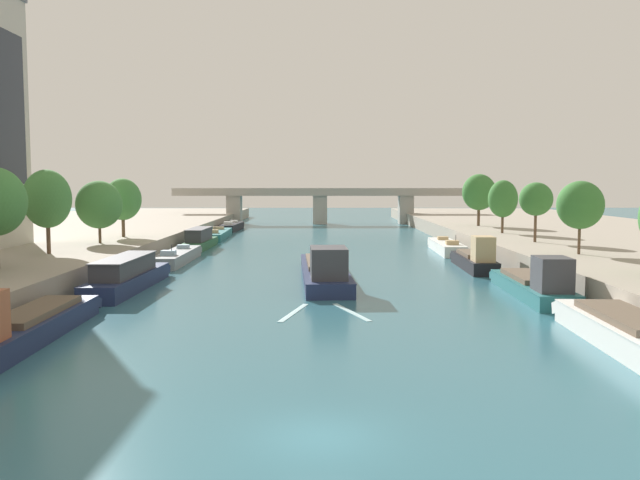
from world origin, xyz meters
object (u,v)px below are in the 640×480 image
moored_boat_left_end (200,240)px  tree_right_far (503,199)px  tree_left_midway (99,205)px  moored_boat_left_midway (128,276)px  moored_boat_left_second (178,256)px  moored_boat_left_lone (216,234)px  barge_midriver (325,270)px  tree_right_end_of_row (479,192)px  tree_left_by_lamp (123,199)px  moored_boat_left_upstream (232,227)px  moored_boat_left_far (18,327)px  tree_right_distant (536,199)px  tree_right_third (580,205)px  bridge_far (320,201)px  moored_boat_right_far (475,259)px  tree_left_nearest (47,199)px  moored_boat_right_midway (534,284)px  moored_boat_right_second (446,247)px

moored_boat_left_end → tree_right_far: 37.38m
tree_left_midway → moored_boat_left_midway: bearing=-65.6°
moored_boat_left_second → moored_boat_left_lone: moored_boat_left_second is taller
barge_midriver → tree_right_end_of_row: 45.66m
barge_midriver → moored_boat_left_second: size_ratio=1.43×
tree_left_by_lamp → tree_right_far: tree_left_by_lamp is taller
tree_left_by_lamp → moored_boat_left_upstream: bearing=80.1°
moored_boat_left_far → tree_left_by_lamp: size_ratio=2.50×
moored_boat_left_upstream → tree_right_distant: tree_right_distant is taller
tree_right_far → tree_left_by_lamp: bearing=-172.8°
moored_boat_left_lone → tree_right_far: 42.10m
tree_right_third → bridge_far: size_ratio=0.11×
moored_boat_right_far → tree_right_far: size_ratio=1.93×
bridge_far → moored_boat_left_second: bearing=-102.6°
moored_boat_left_end → tree_right_distant: size_ratio=2.12×
moored_boat_left_lone → tree_right_distant: (37.46, -30.65, 5.92)m
tree_left_nearest → tree_right_third: tree_left_nearest is taller
barge_midriver → moored_boat_right_midway: size_ratio=1.46×
moored_boat_left_second → bridge_far: bridge_far is taller
barge_midriver → moored_boat_left_far: 26.76m
moored_boat_left_upstream → tree_right_far: (37.17, -34.12, 5.58)m
moored_boat_right_second → tree_right_distant: tree_right_distant is taller
tree_left_midway → tree_right_end_of_row: tree_right_end_of_row is taller
tree_left_by_lamp → tree_right_end_of_row: tree_right_end_of_row is taller
tree_left_nearest → tree_right_end_of_row: (45.55, 37.46, 0.06)m
moored_boat_left_far → moored_boat_left_midway: (0.36, 17.72, 0.10)m
moored_boat_left_far → tree_left_by_lamp: 42.98m
moored_boat_left_end → moored_boat_right_far: moored_boat_right_far is taller
moored_boat_left_lone → tree_right_far: bearing=-26.1°
tree_right_distant → moored_boat_left_second: bearing=-179.9°
tree_left_nearest → moored_boat_left_far: bearing=-71.3°
barge_midriver → moored_boat_right_second: size_ratio=1.50×
bridge_far → tree_left_midway: bearing=-108.4°
moored_boat_left_upstream → tree_left_nearest: bearing=-97.9°
barge_midriver → tree_left_midway: tree_left_midway is taller
moored_boat_left_second → tree_right_distant: (36.61, 0.06, 5.86)m
moored_boat_left_upstream → tree_right_far: bearing=-42.5°
tree_right_third → moored_boat_left_second: bearing=162.3°
moored_boat_left_far → barge_midriver: bearing=54.9°
moored_boat_left_far → moored_boat_left_midway: bearing=88.8°
moored_boat_left_upstream → moored_boat_right_midway: size_ratio=0.89×
tree_right_end_of_row → bridge_far: 45.23m
moored_boat_right_midway → bridge_far: 87.77m
barge_midriver → moored_boat_left_midway: bearing=-164.6°
tree_right_distant → bridge_far: bearing=108.6°
moored_boat_left_upstream → tree_left_midway: (-6.97, -47.59, 5.31)m
moored_boat_left_second → tree_right_end_of_row: tree_right_end_of_row is taller
moored_boat_left_upstream → tree_right_distant: bearing=-51.3°
tree_left_midway → tree_right_third: bearing=-13.5°
moored_boat_left_far → tree_right_distant: tree_right_distant is taller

